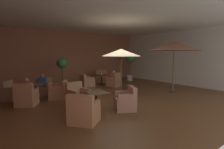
% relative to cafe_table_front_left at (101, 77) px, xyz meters
% --- Properties ---
extents(ground_plane, '(10.78, 10.22, 0.02)m').
position_rel_cafe_table_front_left_xyz_m(ground_plane, '(-0.99, -3.05, -0.54)').
color(ground_plane, brown).
extents(wall_back_brick, '(10.78, 0.08, 3.63)m').
position_rel_cafe_table_front_left_xyz_m(wall_back_brick, '(-0.99, 2.02, 1.28)').
color(wall_back_brick, '#A26246').
rests_on(wall_back_brick, ground_plane).
extents(wall_right_plain, '(0.08, 10.22, 3.63)m').
position_rel_cafe_table_front_left_xyz_m(wall_right_plain, '(4.36, -3.05, 1.28)').
color(wall_right_plain, silver).
rests_on(wall_right_plain, ground_plane).
extents(ceiling_slab, '(10.78, 10.22, 0.06)m').
position_rel_cafe_table_front_left_xyz_m(ceiling_slab, '(-0.99, -3.05, 3.13)').
color(ceiling_slab, silver).
rests_on(ceiling_slab, wall_back_brick).
extents(cafe_table_front_left, '(0.65, 0.65, 0.70)m').
position_rel_cafe_table_front_left_xyz_m(cafe_table_front_left, '(0.00, 0.00, 0.00)').
color(cafe_table_front_left, black).
rests_on(cafe_table_front_left, ground_plane).
extents(armchair_front_left_north, '(0.90, 0.93, 0.90)m').
position_rel_cafe_table_front_left_xyz_m(armchair_front_left_north, '(0.31, -1.04, -0.21)').
color(armchair_front_left_north, '#B77B51').
rests_on(armchair_front_left_north, ground_plane).
extents(armchair_front_left_east, '(1.06, 1.04, 0.89)m').
position_rel_cafe_table_front_left_xyz_m(armchair_front_left_east, '(0.61, 0.89, -0.21)').
color(armchair_front_left_east, tan).
rests_on(armchair_front_left_east, ground_plane).
extents(armchair_front_left_south, '(0.80, 0.75, 0.79)m').
position_rel_cafe_table_front_left_xyz_m(armchair_front_left_south, '(-1.07, 0.05, -0.23)').
color(armchair_front_left_south, tan).
rests_on(armchair_front_left_south, ground_plane).
extents(cafe_table_front_right, '(0.71, 0.71, 0.70)m').
position_rel_cafe_table_front_left_xyz_m(cafe_table_front_right, '(-4.44, -1.41, 0.01)').
color(cafe_table_front_right, black).
rests_on(cafe_table_front_right, ground_plane).
extents(armchair_front_right_north, '(1.04, 1.04, 0.80)m').
position_rel_cafe_table_front_left_xyz_m(armchair_front_right_north, '(-3.92, -0.54, -0.24)').
color(armchair_front_right_north, '#AD7655').
rests_on(armchair_front_right_north, ground_plane).
extents(armchair_front_right_east, '(1.09, 1.10, 0.85)m').
position_rel_cafe_table_front_left_xyz_m(armchair_front_right_east, '(-5.30, -0.86, -0.22)').
color(armchair_front_right_east, tan).
rests_on(armchair_front_right_east, ground_plane).
extents(armchair_front_right_south, '(0.99, 0.99, 0.92)m').
position_rel_cafe_table_front_left_xyz_m(armchair_front_right_south, '(-4.99, -2.27, -0.20)').
color(armchair_front_right_south, tan).
rests_on(armchair_front_right_south, ground_plane).
extents(armchair_front_right_west, '(1.06, 1.06, 0.82)m').
position_rel_cafe_table_front_left_xyz_m(armchair_front_right_west, '(-3.53, -1.88, -0.22)').
color(armchair_front_right_west, tan).
rests_on(armchair_front_right_west, ground_plane).
extents(cafe_table_mid_center, '(0.75, 0.75, 0.70)m').
position_rel_cafe_table_front_left_xyz_m(cafe_table_mid_center, '(-3.12, -4.47, 0.01)').
color(cafe_table_mid_center, black).
rests_on(cafe_table_mid_center, ground_plane).
extents(armchair_mid_center_north, '(1.10, 1.10, 0.91)m').
position_rel_cafe_table_front_left_xyz_m(armchair_mid_center_north, '(-3.97, -5.17, -0.20)').
color(armchair_mid_center_north, '#BB7B51').
rests_on(armchair_mid_center_north, ground_plane).
extents(armchair_mid_center_east, '(0.97, 0.97, 0.86)m').
position_rel_cafe_table_front_left_xyz_m(armchair_mid_center_east, '(-2.15, -4.97, -0.21)').
color(armchair_mid_center_east, '#B0765F').
rests_on(armchair_mid_center_east, ground_plane).
extents(armchair_mid_center_south, '(0.85, 0.90, 0.92)m').
position_rel_cafe_table_front_left_xyz_m(armchair_mid_center_south, '(-3.32, -3.39, -0.20)').
color(armchair_mid_center_south, tan).
rests_on(armchair_mid_center_south, ground_plane).
extents(patio_umbrella_tall_red, '(1.98, 1.98, 2.31)m').
position_rel_cafe_table_front_left_xyz_m(patio_umbrella_tall_red, '(-0.72, -2.94, 1.57)').
color(patio_umbrella_tall_red, '#2D2D2D').
rests_on(patio_umbrella_tall_red, ground_plane).
extents(patio_umbrella_center_beige, '(2.66, 2.66, 2.67)m').
position_rel_cafe_table_front_left_xyz_m(patio_umbrella_center_beige, '(1.80, -4.23, 1.91)').
color(patio_umbrella_center_beige, '#2D2D2D').
rests_on(patio_umbrella_center_beige, ground_plane).
extents(potted_tree_left_corner, '(0.64, 0.64, 1.85)m').
position_rel_cafe_table_front_left_xyz_m(potted_tree_left_corner, '(-2.51, 0.48, 0.77)').
color(potted_tree_left_corner, '#AD6D4A').
rests_on(potted_tree_left_corner, ground_plane).
extents(potted_tree_mid_left, '(0.75, 0.75, 2.18)m').
position_rel_cafe_table_front_left_xyz_m(potted_tree_mid_left, '(2.75, 0.18, 1.01)').
color(potted_tree_mid_left, silver).
rests_on(potted_tree_mid_left, ground_plane).
extents(patron_blue_shirt, '(0.43, 0.39, 0.64)m').
position_rel_cafe_table_front_left_xyz_m(patron_blue_shirt, '(-3.94, -0.58, 0.17)').
color(patron_blue_shirt, '#265099').
rests_on(patron_blue_shirt, ground_plane).
extents(patron_by_window, '(0.42, 0.32, 0.60)m').
position_rel_cafe_table_front_left_xyz_m(patron_by_window, '(0.30, -0.99, 0.15)').
color(patron_by_window, '#B2563E').
rests_on(patron_by_window, ground_plane).
extents(patron_with_friend, '(0.45, 0.39, 0.68)m').
position_rel_cafe_table_front_left_xyz_m(patron_with_friend, '(-4.97, -2.23, 0.21)').
color(patron_with_friend, '#BA4749').
rests_on(patron_with_friend, ground_plane).
extents(iced_drink_cup, '(0.08, 0.08, 0.11)m').
position_rel_cafe_table_front_left_xyz_m(iced_drink_cup, '(-0.07, -0.13, 0.22)').
color(iced_drink_cup, silver).
rests_on(iced_drink_cup, cafe_table_front_left).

